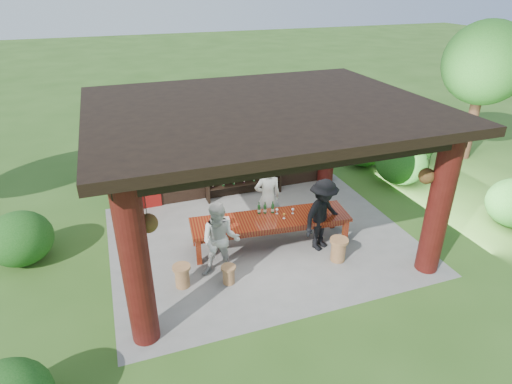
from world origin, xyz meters
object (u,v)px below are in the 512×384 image
object	(u,v)px
stool_near_right	(338,249)
host	(268,198)
napkin_basket	(224,221)
tasting_table	(270,222)
wine_shelf	(244,165)
stool_far_left	(182,275)
stool_near_left	(229,274)
guest_man	(323,215)
guest_woman	(220,241)

from	to	relation	value
stool_near_right	host	bearing A→B (deg)	120.28
host	napkin_basket	xyz separation A→B (m)	(-1.32, -0.57, -0.12)
tasting_table	host	xyz separation A→B (m)	(0.19, 0.69, 0.30)
wine_shelf	host	distance (m)	2.06
host	stool_far_left	bearing A→B (deg)	37.90
tasting_table	stool_near_left	xyz separation A→B (m)	(-1.39, -1.10, -0.41)
stool_near_left	wine_shelf	bearing A→B (deg)	67.35
wine_shelf	stool_far_left	size ratio (longest dim) A/B	4.50
host	napkin_basket	distance (m)	1.44
stool_near_left	napkin_basket	world-z (taller)	napkin_basket
stool_near_left	guest_man	bearing A→B (deg)	12.56
wine_shelf	stool_far_left	world-z (taller)	wine_shelf
wine_shelf	host	xyz separation A→B (m)	(-0.03, -2.06, -0.09)
guest_woman	napkin_basket	size ratio (longest dim) A/B	6.84
tasting_table	guest_woman	world-z (taller)	guest_woman
stool_near_left	stool_far_left	size ratio (longest dim) A/B	0.83
tasting_table	guest_man	xyz separation A→B (m)	(1.12, -0.54, 0.28)
stool_far_left	guest_woman	xyz separation A→B (m)	(0.90, 0.11, 0.62)
stool_far_left	guest_man	xyz separation A→B (m)	(3.48, 0.33, 0.64)
wine_shelf	stool_near_left	size ratio (longest dim) A/B	5.40
stool_near_right	host	size ratio (longest dim) A/B	0.30
stool_near_right	stool_far_left	xyz separation A→B (m)	(-3.62, 0.28, -0.03)
wine_shelf	stool_far_left	xyz separation A→B (m)	(-2.58, -3.62, -0.75)
guest_woman	guest_man	xyz separation A→B (m)	(2.58, 0.22, 0.03)
wine_shelf	stool_near_left	distance (m)	4.25
stool_near_right	guest_woman	xyz separation A→B (m)	(-2.72, 0.39, 0.59)
host	napkin_basket	world-z (taller)	host
stool_near_left	guest_man	world-z (taller)	guest_man
guest_man	wine_shelf	bearing A→B (deg)	80.78
stool_near_left	napkin_basket	xyz separation A→B (m)	(0.26, 1.23, 0.59)
napkin_basket	host	bearing A→B (deg)	23.31
tasting_table	stool_near_right	size ratio (longest dim) A/B	6.92
wine_shelf	guest_man	world-z (taller)	wine_shelf
host	napkin_basket	size ratio (longest dim) A/B	7.23
wine_shelf	stool_near_left	bearing A→B (deg)	-112.65
guest_woman	napkin_basket	distance (m)	0.95
stool_near_left	guest_woman	size ratio (longest dim) A/B	0.24
guest_man	napkin_basket	size ratio (longest dim) A/B	7.04
wine_shelf	napkin_basket	world-z (taller)	wine_shelf
tasting_table	guest_man	world-z (taller)	guest_man
stool_near_left	guest_man	distance (m)	2.66
tasting_table	stool_far_left	world-z (taller)	tasting_table
stool_far_left	guest_woman	size ratio (longest dim) A/B	0.29
tasting_table	guest_woman	size ratio (longest dim) A/B	2.22
stool_near_right	guest_man	size ratio (longest dim) A/B	0.31
tasting_table	host	size ratio (longest dim) A/B	2.10
wine_shelf	guest_man	xyz separation A→B (m)	(0.90, -3.29, -0.11)
tasting_table	stool_far_left	distance (m)	2.54
host	guest_man	size ratio (longest dim) A/B	1.03
stool_near_left	guest_woman	world-z (taller)	guest_woman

